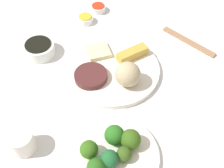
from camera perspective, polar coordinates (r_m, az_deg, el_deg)
name	(u,v)px	position (r m, az deg, el deg)	size (l,w,h in m)	color
tabletop	(112,73)	(0.92, -0.09, 2.11)	(2.20, 2.20, 0.02)	white
main_plate	(112,69)	(0.91, 0.04, 2.94)	(0.30, 0.30, 0.02)	white
rice_scoop	(128,74)	(0.83, 3.10, 1.89)	(0.07, 0.07, 0.07)	tan
spring_roll	(132,54)	(0.93, 3.96, 5.88)	(0.10, 0.03, 0.03)	gold
crab_rangoon_wonton	(98,51)	(0.94, -2.68, 6.35)	(0.07, 0.07, 0.01)	beige
stir_fry_heap	(91,76)	(0.87, -4.13, 1.57)	(0.10, 0.10, 0.02)	#502526
broccoli_plate	(112,156)	(0.74, 0.01, -13.85)	(0.23, 0.23, 0.01)	white
broccoli_floret_0	(131,139)	(0.73, 3.64, -10.70)	(0.05, 0.05, 0.05)	#386119
broccoli_floret_1	(109,159)	(0.71, -0.51, -14.36)	(0.04, 0.04, 0.04)	#216432
broccoli_floret_2	(113,135)	(0.73, 0.12, -9.89)	(0.05, 0.05, 0.05)	#296F20
broccoli_floret_3	(96,167)	(0.70, -3.13, -15.87)	(0.04, 0.04, 0.04)	#2A631D
broccoli_floret_4	(89,149)	(0.72, -4.49, -12.57)	(0.04, 0.04, 0.04)	#36671A
broccoli_floret_5	(124,154)	(0.72, 2.37, -13.44)	(0.04, 0.04, 0.04)	#39591B
soy_sauce_bowl	(39,49)	(0.98, -14.00, 6.59)	(0.10, 0.10, 0.04)	white
soy_sauce_bowl_liquid	(38,44)	(0.97, -14.23, 7.51)	(0.08, 0.08, 0.00)	black
sauce_ramekin_hot_mustard	(86,20)	(1.09, -5.17, 12.37)	(0.06, 0.06, 0.02)	white
sauce_ramekin_hot_mustard_liquid	(85,17)	(1.08, -5.22, 12.92)	(0.05, 0.05, 0.00)	gold
sauce_ramekin_sweet_and_sour	(98,9)	(1.14, -2.71, 14.43)	(0.06, 0.06, 0.02)	white
sauce_ramekin_sweet_and_sour_liquid	(98,6)	(1.13, -2.73, 14.97)	(0.05, 0.05, 0.00)	red
teacup	(22,142)	(0.77, -17.16, -10.72)	(0.06, 0.06, 0.06)	white
chopsticks_pair	(188,42)	(1.04, 14.63, 7.98)	(0.20, 0.02, 0.01)	#A07654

